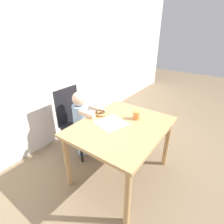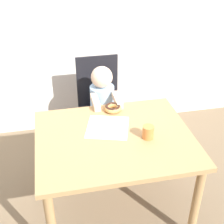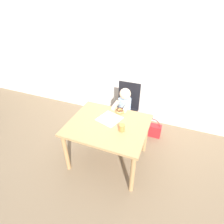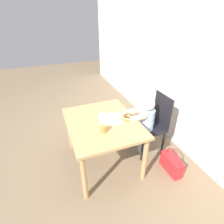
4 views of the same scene
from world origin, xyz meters
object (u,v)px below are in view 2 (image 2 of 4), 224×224
(chair, at_px, (100,107))
(child_figure, at_px, (103,113))
(donut, at_px, (113,108))
(handbag, at_px, (146,130))
(cup, at_px, (148,132))

(chair, height_order, child_figure, same)
(chair, xyz_separation_m, donut, (0.03, -0.44, 0.25))
(handbag, relative_size, cup, 4.00)
(handbag, distance_m, cup, 1.12)
(child_figure, bearing_deg, cup, -75.13)
(donut, relative_size, handbag, 0.37)
(chair, bearing_deg, cup, -77.34)
(child_figure, height_order, handbag, child_figure)
(chair, xyz_separation_m, handbag, (0.49, 0.03, -0.35))
(child_figure, bearing_deg, handbag, 18.66)
(donut, bearing_deg, child_figure, 95.02)
(chair, distance_m, donut, 0.51)
(chair, relative_size, child_figure, 1.00)
(donut, xyz_separation_m, cup, (0.16, -0.41, 0.02))
(child_figure, height_order, cup, child_figure)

